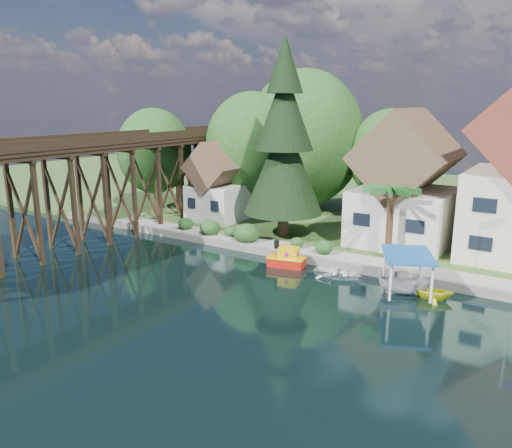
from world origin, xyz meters
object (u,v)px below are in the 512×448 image
object	(u,v)px
boat_yellow	(433,289)
boat_white_a	(338,272)
house_left	(405,188)
shed	(219,186)
palm_tree	(392,192)
tugboat	(287,259)
conifer	(284,143)
trestle_bridge	(109,179)
boat_canopy	(406,277)

from	to	relation	value
boat_yellow	boat_white_a	bearing A→B (deg)	69.43
house_left	boat_white_a	bearing A→B (deg)	-99.21
shed	palm_tree	size ratio (longest dim) A/B	1.35
house_left	tugboat	world-z (taller)	house_left
boat_white_a	conifer	bearing A→B (deg)	49.27
boat_white_a	boat_yellow	distance (m)	6.66
tugboat	house_left	bearing A→B (deg)	59.07
trestle_bridge	boat_yellow	distance (m)	28.47
conifer	palm_tree	world-z (taller)	conifer
house_left	boat_white_a	world-z (taller)	house_left
trestle_bridge	conifer	bearing A→B (deg)	28.42
boat_yellow	house_left	bearing A→B (deg)	11.09
boat_yellow	tugboat	bearing A→B (deg)	70.90
boat_white_a	tugboat	bearing A→B (deg)	85.45
boat_white_a	trestle_bridge	bearing A→B (deg)	90.08
tugboat	conifer	bearing A→B (deg)	122.39
house_left	shed	xyz separation A→B (m)	(-18.00, -1.50, -1.31)
palm_tree	boat_canopy	size ratio (longest dim) A/B	1.15
trestle_bridge	boat_white_a	size ratio (longest dim) A/B	12.94
boat_white_a	palm_tree	bearing A→B (deg)	-27.81
palm_tree	tugboat	xyz separation A→B (m)	(-6.18, -4.41, -4.97)
house_left	conifer	world-z (taller)	conifer
palm_tree	conifer	bearing A→B (deg)	171.09
boat_yellow	trestle_bridge	bearing A→B (deg)	75.91
shed	boat_canopy	distance (m)	23.34
trestle_bridge	tugboat	xyz separation A→B (m)	(17.32, 1.35, -4.76)
conifer	boat_white_a	size ratio (longest dim) A/B	4.92
shed	boat_canopy	size ratio (longest dim) A/B	1.56
trestle_bridge	house_left	world-z (taller)	house_left
trestle_bridge	shed	distance (m)	10.69
palm_tree	boat_yellow	size ratio (longest dim) A/B	2.32
boat_white_a	house_left	bearing A→B (deg)	-12.49
boat_canopy	palm_tree	bearing A→B (deg)	119.25
trestle_bridge	conifer	distance (m)	15.72
house_left	boat_yellow	xyz separation A→B (m)	(5.08, -10.17, -4.48)
house_left	boat_canopy	xyz separation A→B (m)	(3.45, -10.33, -3.97)
shed	palm_tree	world-z (taller)	shed
trestle_bridge	palm_tree	distance (m)	24.20
palm_tree	house_left	bearing A→B (deg)	95.66
house_left	shed	world-z (taller)	house_left
shed	boat_yellow	xyz separation A→B (m)	(23.08, -8.67, -3.17)
conifer	boat_yellow	bearing A→B (deg)	-24.60
boat_white_a	shed	bearing A→B (deg)	60.59
palm_tree	tugboat	size ratio (longest dim) A/B	1.95
palm_tree	boat_canopy	xyz separation A→B (m)	(2.94, -5.26, -4.40)
boat_canopy	boat_white_a	bearing A→B (deg)	171.42
trestle_bridge	boat_canopy	xyz separation A→B (m)	(26.45, 0.50, -4.18)
tugboat	boat_yellow	size ratio (longest dim) A/B	1.19
shed	boat_canopy	world-z (taller)	shed
palm_tree	tugboat	distance (m)	9.08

